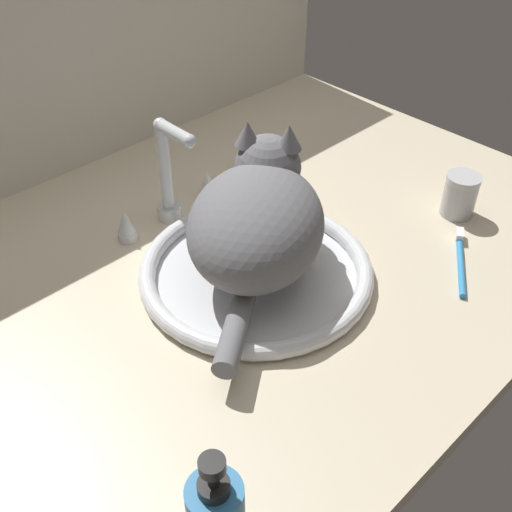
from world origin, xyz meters
TOP-DOWN VIEW (x-y plane):
  - countertop at (0.00, 0.00)cm, footprint 113.42×82.83cm
  - backsplash_wall at (0.00, 42.61)cm, footprint 113.42×2.40cm
  - sink_basin at (-4.08, -4.72)cm, footprint 35.19×35.19cm
  - faucet at (-4.08, 15.68)cm, footprint 20.38×10.08cm
  - cat at (-2.67, -3.69)cm, footprint 34.93×30.63cm
  - metal_jar at (32.05, -16.64)cm, footprint 5.70×5.70cm
  - toothbrush at (20.89, -24.45)cm, footprint 13.60×9.67cm

SIDE VIEW (x-z plane):
  - countertop at x=0.00cm, z-range 0.00..3.00cm
  - toothbrush at x=20.89cm, z-range 2.78..4.48cm
  - sink_basin at x=-4.08cm, z-range 2.85..5.40cm
  - metal_jar at x=32.05cm, z-range 3.02..10.49cm
  - faucet at x=-4.08cm, z-range 0.84..19.39cm
  - cat at x=-2.67cm, z-range 4.11..21.91cm
  - backsplash_wall at x=0.00cm, z-range 0.00..44.38cm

